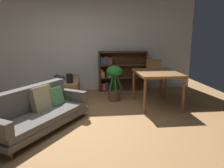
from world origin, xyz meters
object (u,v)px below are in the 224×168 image
(desk_speaker, at_px, (70,78))
(dining_table, at_px, (157,75))
(dining_chair_near, at_px, (154,75))
(bookshelf, at_px, (119,71))
(potted_floor_plant, at_px, (114,80))
(open_laptop, at_px, (65,78))
(media_console, at_px, (69,90))
(fabric_couch, at_px, (37,111))

(desk_speaker, xyz_separation_m, dining_table, (1.99, -0.26, 0.08))
(dining_chair_near, distance_m, bookshelf, 1.05)
(potted_floor_plant, height_order, bookshelf, bookshelf)
(open_laptop, bearing_deg, dining_table, -18.98)
(open_laptop, height_order, dining_table, dining_table)
(open_laptop, bearing_deg, media_console, -39.22)
(open_laptop, xyz_separation_m, desk_speaker, (0.15, -0.47, 0.08))
(dining_chair_near, height_order, bookshelf, bookshelf)
(dining_chair_near, bearing_deg, media_console, -170.66)
(media_console, relative_size, open_laptop, 2.69)
(open_laptop, xyz_separation_m, bookshelf, (1.50, 0.84, 0.01))
(desk_speaker, distance_m, dining_table, 2.01)
(media_console, bearing_deg, fabric_couch, -104.26)
(fabric_couch, xyz_separation_m, open_laptop, (0.33, 1.77, 0.23))
(media_console, xyz_separation_m, potted_floor_plant, (1.12, -0.15, 0.26))
(open_laptop, relative_size, dining_table, 0.42)
(dining_chair_near, bearing_deg, desk_speaker, -161.12)
(desk_speaker, height_order, potted_floor_plant, potted_floor_plant)
(media_console, distance_m, desk_speaker, 0.54)
(open_laptop, distance_m, bookshelf, 1.72)
(dining_chair_near, bearing_deg, fabric_couch, -142.74)
(media_console, distance_m, potted_floor_plant, 1.16)
(fabric_couch, distance_m, media_console, 1.74)
(fabric_couch, xyz_separation_m, bookshelf, (1.82, 2.61, 0.24))
(potted_floor_plant, distance_m, dining_chair_near, 1.28)
(open_laptop, bearing_deg, potted_floor_plant, -10.81)
(bookshelf, bearing_deg, potted_floor_plant, -104.28)
(potted_floor_plant, distance_m, bookshelf, 1.11)
(fabric_couch, height_order, dining_chair_near, dining_chair_near)
(open_laptop, xyz_separation_m, dining_table, (2.14, -0.74, 0.16))
(dining_table, bearing_deg, potted_floor_plant, 151.23)
(fabric_couch, bearing_deg, dining_chair_near, 37.26)
(media_console, bearing_deg, open_laptop, 140.78)
(media_console, relative_size, dining_chair_near, 1.42)
(media_console, distance_m, bookshelf, 1.70)
(media_console, bearing_deg, dining_chair_near, 9.34)
(desk_speaker, relative_size, dining_chair_near, 0.22)
(media_console, height_order, potted_floor_plant, potted_floor_plant)
(fabric_couch, bearing_deg, open_laptop, 79.59)
(desk_speaker, bearing_deg, open_laptop, 107.89)
(media_console, xyz_separation_m, open_laptop, (-0.10, 0.08, 0.29))
(open_laptop, bearing_deg, desk_speaker, -72.11)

